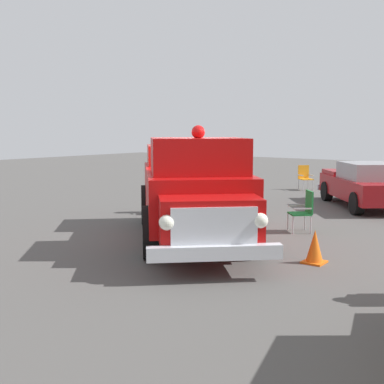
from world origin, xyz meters
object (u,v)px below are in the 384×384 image
at_px(classic_hot_rod, 366,184).
at_px(spectator_seated, 163,190).
at_px(vintage_fire_truck, 193,188).
at_px(lawn_chair_spare, 305,176).
at_px(traffic_cone, 315,247).
at_px(lawn_chair_near_truck, 162,193).
at_px(lawn_chair_by_car, 304,208).

height_order(classic_hot_rod, spectator_seated, classic_hot_rod).
relative_size(vintage_fire_truck, classic_hot_rod, 1.27).
bearing_deg(lawn_chair_spare, traffic_cone, -154.62).
distance_m(vintage_fire_truck, spectator_seated, 3.67).
distance_m(lawn_chair_spare, traffic_cone, 11.50).
xyz_separation_m(vintage_fire_truck, spectator_seated, (2.25, 2.86, -0.50)).
relative_size(lawn_chair_near_truck, traffic_cone, 1.61).
height_order(spectator_seated, traffic_cone, spectator_seated).
height_order(classic_hot_rod, lawn_chair_spare, classic_hot_rod).
bearing_deg(spectator_seated, vintage_fire_truck, -128.20).
bearing_deg(spectator_seated, lawn_chair_spare, -6.78).
xyz_separation_m(lawn_chair_by_car, spectator_seated, (-0.06, 4.52, 0.11)).
bearing_deg(spectator_seated, lawn_chair_by_car, -89.21).
distance_m(classic_hot_rod, lawn_chair_near_truck, 6.62).
relative_size(lawn_chair_near_truck, spectator_seated, 0.79).
bearing_deg(vintage_fire_truck, lawn_chair_near_truck, 51.63).
height_order(vintage_fire_truck, classic_hot_rod, vintage_fire_truck).
height_order(vintage_fire_truck, traffic_cone, vintage_fire_truck).
distance_m(classic_hot_rod, lawn_chair_by_car, 4.86).
bearing_deg(lawn_chair_by_car, classic_hot_rod, 1.06).
xyz_separation_m(lawn_chair_by_car, lawn_chair_spare, (7.90, 3.58, 0.00)).
xyz_separation_m(classic_hot_rod, lawn_chair_near_truck, (-4.83, 4.53, -0.16)).
xyz_separation_m(classic_hot_rod, lawn_chair_spare, (3.04, 3.49, -0.16)).
height_order(lawn_chair_near_truck, spectator_seated, spectator_seated).
bearing_deg(lawn_chair_spare, classic_hot_rod, -131.08).
xyz_separation_m(lawn_chair_near_truck, lawn_chair_spare, (7.87, -1.04, 0.00)).
bearing_deg(vintage_fire_truck, classic_hot_rod, -12.37).
height_order(lawn_chair_spare, traffic_cone, lawn_chair_spare).
bearing_deg(lawn_chair_spare, spectator_seated, 173.22).
height_order(lawn_chair_spare, spectator_seated, spectator_seated).
xyz_separation_m(vintage_fire_truck, lawn_chair_spare, (10.21, 1.91, -0.61)).
bearing_deg(classic_hot_rod, lawn_chair_spare, 48.92).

